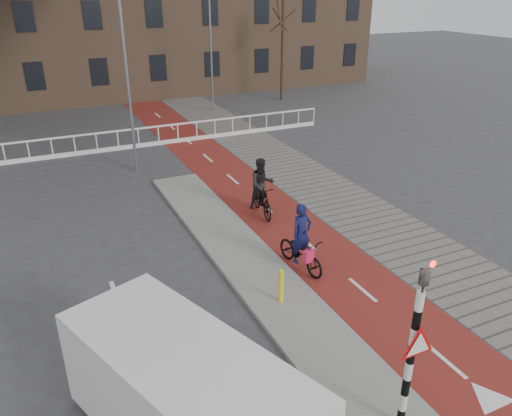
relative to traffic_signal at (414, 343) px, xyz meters
name	(u,v)px	position (x,y,z in m)	size (l,w,h in m)	color
ground	(361,352)	(0.60, 2.02, -1.99)	(120.00, 120.00, 0.00)	#38383A
bike_lane	(242,187)	(2.10, 12.02, -1.98)	(2.50, 60.00, 0.01)	maroon
sidewalk	(303,177)	(4.90, 12.02, -1.98)	(3.00, 60.00, 0.01)	slate
curb_island	(256,271)	(-0.10, 6.02, -1.93)	(1.80, 16.00, 0.12)	gray
traffic_signal	(414,343)	(0.00, 0.00, 0.00)	(0.80, 0.80, 3.68)	black
bollard	(281,286)	(-0.19, 4.35, -1.42)	(0.12, 0.12, 0.90)	#EEED0D
cyclist_near	(301,248)	(1.15, 5.69, -1.32)	(0.93, 1.97, 1.97)	black
cyclist_far	(262,192)	(1.71, 9.41, -1.13)	(0.96, 1.98, 2.06)	black
van	(188,400)	(-3.59, 1.26, -0.89)	(3.55, 5.24, 2.09)	white
railing	(53,152)	(-4.40, 19.02, -1.68)	(28.00, 0.10, 0.99)	silver
tree_right	(283,50)	(11.10, 25.79, 1.31)	(0.23, 0.23, 6.61)	black
streetlight_near	(126,67)	(-1.27, 15.73, 2.40)	(0.12, 0.12, 8.78)	slate
streetlight_right	(211,49)	(5.66, 24.83, 1.74)	(0.12, 0.12, 7.45)	slate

